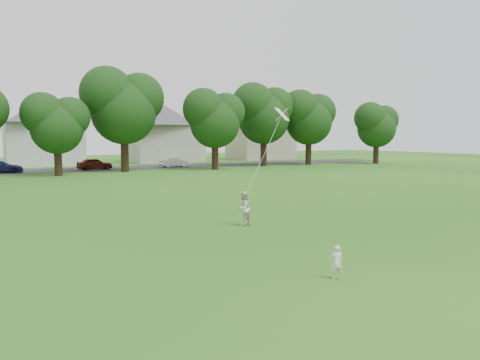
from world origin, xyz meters
TOP-DOWN VIEW (x-y plane):
  - ground at (0.00, 0.00)m, footprint 160.00×160.00m
  - street at (0.00, 42.00)m, footprint 90.00×7.00m
  - toddler at (0.26, -1.87)m, footprint 0.38×0.31m
  - older_boy at (1.81, 5.60)m, footprint 0.87×0.80m
  - kite at (3.24, 6.28)m, footprint 1.93×1.16m
  - tree_row at (2.65, 35.89)m, footprint 80.02×8.95m
  - house_row at (0.84, 52.00)m, footprint 77.40×13.84m

SIDE VIEW (x-z plane):
  - ground at x=0.00m, z-range 0.00..0.00m
  - street at x=0.00m, z-range 0.00..0.01m
  - toddler at x=0.26m, z-range 0.00..0.89m
  - older_boy at x=1.81m, z-range 0.00..1.43m
  - kite at x=3.24m, z-range 0.45..5.28m
  - house_row at x=0.84m, z-range -0.24..10.28m
  - tree_row at x=2.65m, z-range 0.95..11.83m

